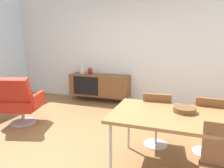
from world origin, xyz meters
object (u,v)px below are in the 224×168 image
sideboard (99,85)px  dining_chair_back_right (209,123)px  vase_cobalt (82,70)px  wooden_bowl_on_table (185,110)px  lounge_chair_red (20,101)px  dining_chair_back_left (157,117)px  dining_table (183,119)px  vase_sculptural_dark (90,71)px

sideboard → dining_chair_back_right: 3.11m
vase_cobalt → wooden_bowl_on_table: 3.53m
lounge_chair_red → dining_chair_back_left: bearing=-0.2°
vase_cobalt → dining_chair_back_right: size_ratio=0.31×
sideboard → dining_table: (2.08, -2.51, 0.26)m
vase_cobalt → lounge_chair_red: 2.00m
dining_chair_back_right → wooden_bowl_on_table: bearing=-126.5°
sideboard → lounge_chair_red: size_ratio=1.69×
wooden_bowl_on_table → dining_chair_back_left: size_ratio=0.30×
wooden_bowl_on_table → vase_sculptural_dark: bearing=134.5°
vase_sculptural_dark → dining_chair_back_right: size_ratio=0.20×
wooden_bowl_on_table → lounge_chair_red: bearing=171.0°
vase_cobalt → sideboard: bearing=-0.2°
dining_chair_back_right → dining_chair_back_left: size_ratio=1.00×
dining_table → wooden_bowl_on_table: bearing=82.1°
wooden_bowl_on_table → dining_chair_back_left: (-0.36, 0.45, -0.30)m
vase_sculptural_dark → wooden_bowl_on_table: bearing=-45.5°
lounge_chair_red → vase_sculptural_dark: bearing=74.4°
sideboard → vase_sculptural_dark: (-0.27, 0.00, 0.37)m
wooden_bowl_on_table → dining_chair_back_right: (0.33, 0.45, -0.30)m
dining_table → dining_chair_back_left: dining_chair_back_left is taller
dining_table → vase_sculptural_dark: bearing=133.0°
vase_sculptural_dark → dining_table: 3.44m
vase_sculptural_dark → vase_cobalt: bearing=180.0°
sideboard → dining_chair_back_right: (2.42, -1.95, 0.03)m
vase_cobalt → lounge_chair_red: vase_cobalt is taller
vase_cobalt → dining_chair_back_right: 3.53m
wooden_bowl_on_table → dining_chair_back_right: 0.63m
dining_table → dining_chair_back_right: dining_chair_back_right is taller
wooden_bowl_on_table → vase_cobalt: bearing=137.2°
lounge_chair_red → sideboard: bearing=67.4°
vase_sculptural_dark → lounge_chair_red: bearing=-105.6°
vase_cobalt → dining_table: size_ratio=0.17×
vase_cobalt → wooden_bowl_on_table: vase_cobalt is taller
vase_cobalt → dining_chair_back_left: 2.98m
dining_table → wooden_bowl_on_table: wooden_bowl_on_table is taller
sideboard → vase_sculptural_dark: 0.45m
wooden_bowl_on_table → dining_table: bearing=-97.9°
vase_sculptural_dark → dining_table: vase_sculptural_dark is taller
dining_table → dining_chair_back_left: (-0.35, 0.56, -0.23)m
vase_sculptural_dark → lounge_chair_red: lounge_chair_red is taller
vase_sculptural_dark → dining_table: bearing=-47.0°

